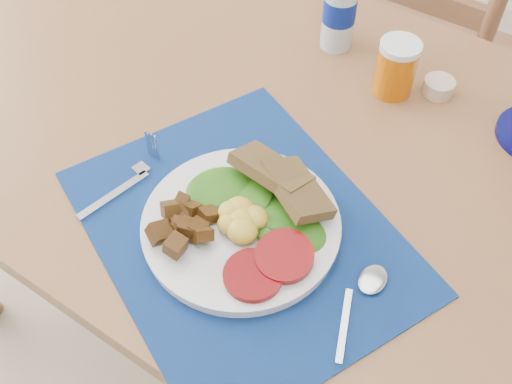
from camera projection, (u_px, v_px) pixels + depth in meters
ground at (219, 381)px, 1.53m from camera, size 4.00×4.00×0.00m
table at (265, 157)px, 1.11m from camera, size 1.40×0.90×0.75m
chair_far at (417, 24)px, 1.51m from camera, size 0.44×0.42×1.16m
placemat at (241, 231)px, 0.90m from camera, size 0.63×0.58×0.00m
breakfast_plate at (236, 222)px, 0.89m from camera, size 0.29×0.29×0.07m
fork at (131, 178)px, 0.97m from camera, size 0.04×0.19×0.00m
spoon at (363, 295)px, 0.83m from camera, size 0.05×0.16×0.00m
water_bottle at (341, 3)px, 1.12m from camera, size 0.06×0.06×0.22m
juice_glass at (396, 69)px, 1.07m from camera, size 0.07×0.07×0.10m
ramekin at (439, 87)px, 1.09m from camera, size 0.06×0.06×0.03m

